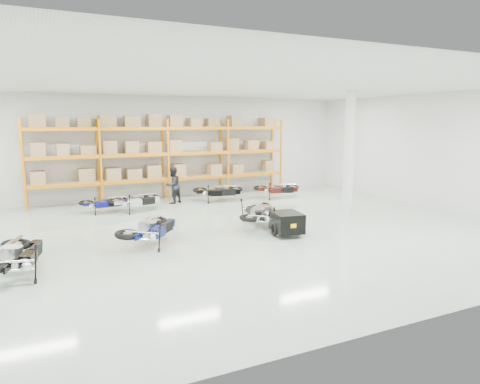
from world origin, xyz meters
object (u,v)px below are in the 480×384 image
moto_back_a (105,200)px  moto_back_b (136,198)px  moto_black_far_left (16,250)px  person_back (173,185)px  moto_back_c (219,188)px  moto_touring_right (262,207)px  moto_silver_left (260,211)px  moto_back_d (278,186)px  moto_blue_centre (151,224)px  trailer (287,222)px

moto_back_a → moto_back_b: bearing=-109.6°
moto_black_far_left → person_back: size_ratio=1.30×
moto_black_far_left → moto_back_a: 6.79m
moto_back_c → moto_touring_right: bearing=-170.2°
moto_back_b → moto_black_far_left: bearing=134.3°
moto_touring_right → moto_back_b: bearing=140.1°
moto_silver_left → moto_back_c: (0.52, 4.80, 0.02)m
moto_back_b → moto_back_c: bearing=-93.2°
moto_back_d → moto_blue_centre: bearing=140.2°
person_back → moto_touring_right: bearing=79.3°
moto_black_far_left → moto_back_b: moto_black_far_left is taller
moto_touring_right → moto_back_d: (2.99, 4.07, -0.03)m
trailer → person_back: size_ratio=1.12×
moto_blue_centre → moto_back_a: size_ratio=1.26×
moto_blue_centre → moto_back_d: (6.91, 4.93, -0.05)m
moto_silver_left → moto_back_c: size_ratio=0.96×
moto_back_c → trailer: bearing=-169.2°
moto_blue_centre → moto_back_b: bearing=-55.6°
moto_back_a → person_back: (2.85, 0.66, 0.29)m
trailer → moto_back_d: (2.99, 5.67, 0.14)m
moto_blue_centre → person_back: person_back is taller
moto_silver_left → moto_back_b: (-3.12, 4.20, -0.01)m
trailer → moto_back_a: size_ratio=1.10×
moto_blue_centre → moto_silver_left: moto_blue_centre is taller
moto_touring_right → moto_back_a: moto_touring_right is taller
moto_blue_centre → person_back: (2.32, 5.73, 0.17)m
moto_blue_centre → moto_back_d: 8.49m
moto_back_b → moto_back_d: bearing=-100.8°
moto_blue_centre → moto_back_c: size_ratio=1.05×
trailer → person_back: bearing=112.4°
moto_back_b → person_back: bearing=-73.1°
moto_touring_right → moto_back_a: bearing=146.0°
moto_back_c → person_back: person_back is taller
moto_blue_centre → trailer: moto_blue_centre is taller
trailer → moto_back_c: bearing=95.6°
moto_black_far_left → trailer: moto_black_far_left is taller
trailer → moto_back_a: (-4.45, 5.81, 0.06)m
moto_black_far_left → moto_back_d: moto_black_far_left is taller
moto_touring_right → trailer: moto_touring_right is taller
moto_back_a → moto_back_b: size_ratio=0.89×
moto_blue_centre → moto_silver_left: (3.70, 0.55, -0.05)m
moto_black_far_left → moto_back_a: size_ratio=1.28×
moto_touring_right → moto_back_d: bearing=63.1°
moto_touring_right → person_back: bearing=117.6°
moto_black_far_left → moto_touring_right: size_ratio=1.06×
moto_black_far_left → moto_touring_right: bearing=-149.6°
moto_silver_left → moto_touring_right: size_ratio=0.96×
moto_back_b → moto_back_d: (6.33, 0.19, 0.01)m
moto_touring_right → trailer: bearing=-80.6°
moto_touring_right → moto_back_a: 6.13m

